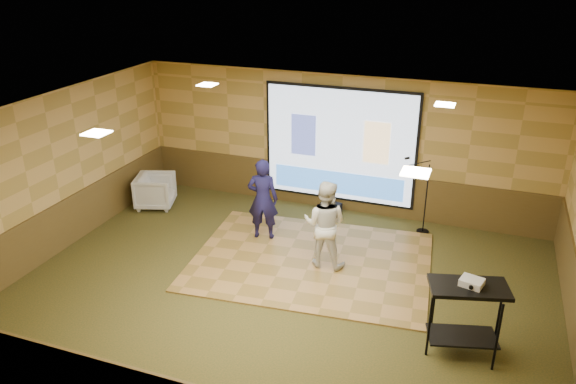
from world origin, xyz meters
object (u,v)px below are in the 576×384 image
(dance_floor, at_px, (311,261))
(player_left, at_px, (263,199))
(av_table, at_px, (467,304))
(mic_stand, at_px, (422,210))
(player_right, at_px, (325,224))
(duffel_bag, at_px, (331,208))
(banquet_chair, at_px, (155,191))
(projector, at_px, (472,282))
(projector_screen, at_px, (339,146))

(dance_floor, bearing_deg, player_left, 154.88)
(av_table, height_order, mic_stand, mic_stand)
(player_right, distance_m, duffel_bag, 2.34)
(banquet_chair, bearing_deg, mic_stand, -100.86)
(player_left, relative_size, banquet_chair, 2.01)
(mic_stand, bearing_deg, projector, -68.00)
(dance_floor, xyz_separation_m, mic_stand, (1.72, 1.93, 0.48))
(projector_screen, xyz_separation_m, player_left, (-1.02, -1.84, -0.62))
(mic_stand, bearing_deg, banquet_chair, -167.06)
(av_table, height_order, duffel_bag, av_table)
(player_right, bearing_deg, mic_stand, -127.00)
(dance_floor, xyz_separation_m, av_table, (2.80, -1.71, 0.80))
(player_left, height_order, player_right, player_left)
(player_right, relative_size, mic_stand, 1.03)
(projector, distance_m, mic_stand, 3.85)
(player_right, xyz_separation_m, av_table, (2.54, -1.65, -0.03))
(player_left, xyz_separation_m, duffel_bag, (0.96, 1.55, -0.72))
(banquet_chair, height_order, duffel_bag, banquet_chair)
(projector_screen, height_order, player_right, projector_screen)
(av_table, xyz_separation_m, duffel_bag, (-3.03, 3.82, -0.68))
(player_right, height_order, av_table, player_right)
(banquet_chair, xyz_separation_m, duffel_bag, (3.81, 0.96, -0.24))
(projector, bearing_deg, av_table, -128.09)
(projector, bearing_deg, duffel_bag, 143.26)
(av_table, distance_m, duffel_bag, 4.93)
(dance_floor, bearing_deg, mic_stand, 48.21)
(dance_floor, distance_m, projector, 3.49)
(player_left, xyz_separation_m, projector, (4.01, -2.25, 0.31))
(dance_floor, xyz_separation_m, player_right, (0.26, -0.06, 0.83))
(player_left, bearing_deg, av_table, 137.94)
(av_table, relative_size, mic_stand, 0.70)
(projector_screen, distance_m, player_left, 2.19)
(player_right, distance_m, banquet_chair, 4.49)
(projector_screen, bearing_deg, player_right, -80.06)
(player_left, bearing_deg, projector_screen, -131.33)
(projector_screen, xyz_separation_m, mic_stand, (1.89, -0.46, -0.98))
(dance_floor, height_order, mic_stand, mic_stand)
(av_table, bearing_deg, player_right, 146.95)
(projector_screen, bearing_deg, mic_stand, -13.78)
(dance_floor, height_order, player_left, player_left)
(av_table, bearing_deg, dance_floor, 148.51)
(mic_stand, bearing_deg, duffel_bag, 179.92)
(banquet_chair, bearing_deg, dance_floor, -124.44)
(banquet_chair, bearing_deg, projector, -131.11)
(dance_floor, bearing_deg, av_table, -31.49)
(player_left, distance_m, projector, 4.61)
(player_right, bearing_deg, dance_floor, -14.26)
(player_right, relative_size, duffel_bag, 3.95)
(projector, xyz_separation_m, mic_stand, (-1.10, 3.63, -0.67))
(projector_screen, relative_size, player_right, 2.03)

